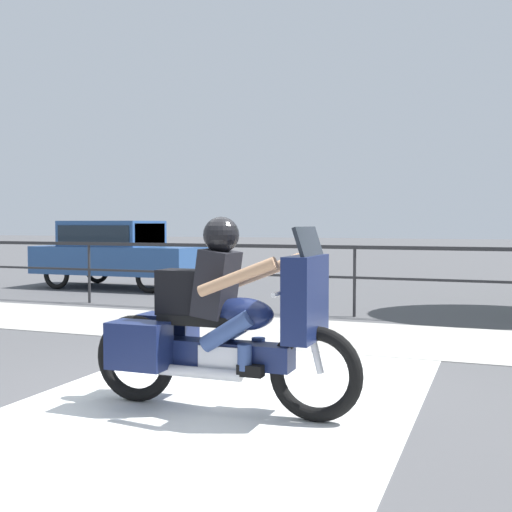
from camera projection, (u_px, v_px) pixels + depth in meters
ground_plane at (226, 399)px, 5.53m from camera, size 120.00×120.00×0.00m
sidewalk_band at (326, 334)px, 8.70m from camera, size 44.00×2.40×0.01m
crosswalk_band at (216, 404)px, 5.34m from camera, size 3.21×6.00×0.01m
fence_railing at (355, 261)px, 10.33m from camera, size 36.00×0.05×1.16m
motorcycle at (220, 324)px, 5.13m from camera, size 2.32×0.76×1.57m
parked_car at (118, 250)px, 15.01m from camera, size 3.95×1.73×1.57m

